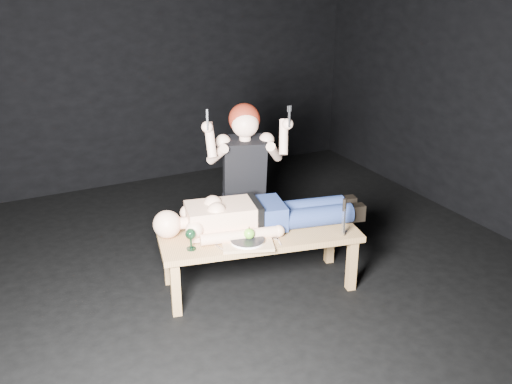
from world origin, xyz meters
TOP-DOWN VIEW (x-y plane):
  - ground at (0.00, 0.00)m, footprint 5.00×5.00m
  - back_wall at (0.00, 2.50)m, footprint 5.00×0.00m
  - table at (0.16, -0.10)m, footprint 1.53×0.82m
  - lying_man at (0.22, -0.02)m, footprint 1.49×0.71m
  - kneeling_woman at (0.29, 0.44)m, footprint 0.93×0.99m
  - serving_tray at (0.00, -0.23)m, footprint 0.42×0.36m
  - plate at (0.00, -0.23)m, footprint 0.30×0.30m
  - apple at (0.02, -0.23)m, footprint 0.08×0.08m
  - goblet at (-0.38, -0.13)m, footprint 0.09×0.09m
  - fork_flat at (-0.20, -0.19)m, footprint 0.04×0.15m
  - knife_flat at (0.22, -0.28)m, footprint 0.06×0.15m
  - spoon_flat at (0.18, -0.21)m, footprint 0.12×0.12m
  - carving_knife at (0.68, -0.41)m, footprint 0.04×0.05m

SIDE VIEW (x-z plane):
  - ground at x=0.00m, z-range 0.00..0.00m
  - table at x=0.16m, z-range 0.00..0.45m
  - fork_flat at x=-0.20m, z-range 0.45..0.46m
  - knife_flat at x=0.22m, z-range 0.45..0.46m
  - spoon_flat at x=0.18m, z-range 0.45..0.46m
  - serving_tray at x=0.00m, z-range 0.45..0.47m
  - plate at x=0.00m, z-range 0.47..0.49m
  - goblet at x=-0.38m, z-range 0.45..0.61m
  - apple at x=0.02m, z-range 0.49..0.57m
  - lying_man at x=0.22m, z-range 0.45..0.71m
  - carving_knife at x=0.68m, z-range 0.45..0.74m
  - kneeling_woman at x=0.29m, z-range 0.00..1.34m
  - back_wall at x=0.00m, z-range -1.00..4.00m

